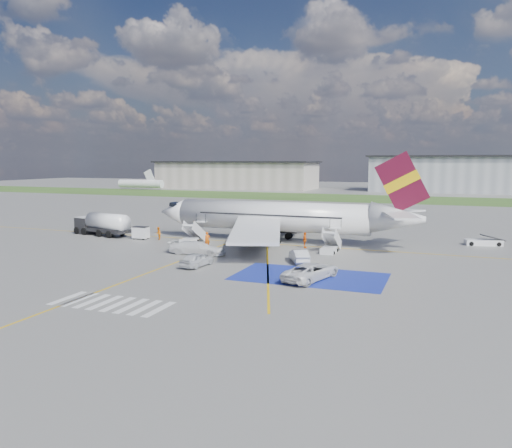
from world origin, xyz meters
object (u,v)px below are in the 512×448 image
(belt_loader, at_px, (484,243))
(car_silver_a, at_px, (197,259))
(fuel_tanker, at_px, (102,226))
(van_white_a, at_px, (311,268))
(gpu_cart, at_px, (141,233))
(car_silver_b, at_px, (299,256))
(van_white_b, at_px, (197,246))
(airliner, at_px, (283,217))

(belt_loader, bearing_deg, car_silver_a, -153.15)
(car_silver_a, bearing_deg, belt_loader, -132.01)
(fuel_tanker, distance_m, van_white_a, 38.26)
(gpu_cart, bearing_deg, car_silver_a, -42.48)
(car_silver_a, xyz_separation_m, car_silver_b, (9.22, 5.78, -0.02))
(gpu_cart, distance_m, car_silver_a, 20.45)
(belt_loader, relative_size, van_white_b, 0.98)
(van_white_a, bearing_deg, belt_loader, -106.18)
(car_silver_b, bearing_deg, fuel_tanker, -42.23)
(van_white_b, bearing_deg, airliner, -31.71)
(van_white_b, bearing_deg, car_silver_b, -93.55)
(fuel_tanker, bearing_deg, car_silver_a, -18.90)
(car_silver_b, bearing_deg, airliner, -92.25)
(airliner, bearing_deg, gpu_cart, -166.40)
(gpu_cart, distance_m, van_white_a, 31.49)
(car_silver_a, bearing_deg, car_silver_b, -141.03)
(van_white_b, bearing_deg, gpu_cart, 57.44)
(gpu_cart, relative_size, belt_loader, 0.44)
(belt_loader, relative_size, van_white_a, 0.90)
(airliner, distance_m, gpu_cart, 19.83)
(car_silver_a, distance_m, van_white_a, 12.46)
(airliner, bearing_deg, fuel_tanker, -171.81)
(belt_loader, bearing_deg, van_white_a, -135.82)
(gpu_cart, xyz_separation_m, van_white_b, (12.52, -7.22, 0.21))
(car_silver_b, distance_m, van_white_a, 7.66)
(car_silver_b, relative_size, van_white_b, 0.85)
(van_white_a, bearing_deg, airliner, -49.50)
(fuel_tanker, height_order, car_silver_a, fuel_tanker)
(gpu_cart, relative_size, van_white_b, 0.43)
(gpu_cart, bearing_deg, van_white_b, -32.24)
(airliner, distance_m, belt_loader, 25.90)
(airliner, relative_size, gpu_cart, 17.02)
(airliner, relative_size, car_silver_a, 8.52)
(gpu_cart, height_order, van_white_b, van_white_b)
(car_silver_a, bearing_deg, gpu_cart, -33.29)
(gpu_cart, bearing_deg, car_silver_b, -18.92)
(car_silver_b, height_order, van_white_b, van_white_b)
(airliner, relative_size, van_white_b, 7.24)
(belt_loader, distance_m, van_white_b, 36.53)
(airliner, relative_size, fuel_tanker, 3.71)
(gpu_cart, bearing_deg, van_white_a, -29.47)
(fuel_tanker, xyz_separation_m, van_white_b, (19.60, -8.07, -0.38))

